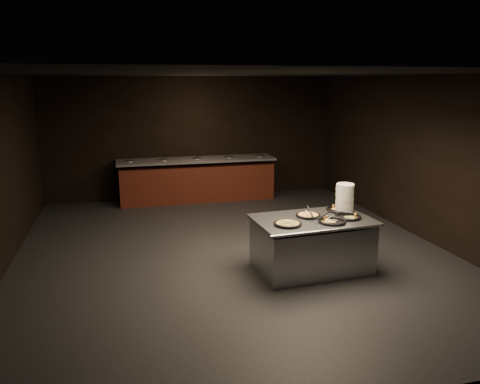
% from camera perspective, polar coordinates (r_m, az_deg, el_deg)
% --- Properties ---
extents(room, '(7.02, 8.02, 2.92)m').
position_cam_1_polar(room, '(7.56, -0.99, 3.17)').
color(room, black).
rests_on(room, ground).
extents(salad_bar, '(3.70, 0.83, 1.18)m').
position_cam_1_polar(salad_bar, '(11.18, -5.23, 1.20)').
color(salad_bar, '#592215').
rests_on(salad_bar, ground).
extents(serving_counter, '(1.77, 1.20, 0.82)m').
position_cam_1_polar(serving_counter, '(7.12, 8.74, -6.47)').
color(serving_counter, '#A8ABB0').
rests_on(serving_counter, ground).
extents(plate_stack, '(0.27, 0.27, 0.44)m').
position_cam_1_polar(plate_stack, '(7.38, 12.64, -0.72)').
color(plate_stack, silver).
rests_on(plate_stack, serving_counter).
extents(pan_veggie_whole, '(0.40, 0.40, 0.04)m').
position_cam_1_polar(pan_veggie_whole, '(6.63, 5.83, -3.87)').
color(pan_veggie_whole, black).
rests_on(pan_veggie_whole, serving_counter).
extents(pan_cheese_whole, '(0.37, 0.37, 0.04)m').
position_cam_1_polar(pan_cheese_whole, '(7.07, 8.31, -2.82)').
color(pan_cheese_whole, black).
rests_on(pan_cheese_whole, serving_counter).
extents(pan_cheese_slices_a, '(0.39, 0.39, 0.04)m').
position_cam_1_polar(pan_cheese_slices_a, '(7.46, 11.94, -2.12)').
color(pan_cheese_slices_a, black).
rests_on(pan_cheese_slices_a, serving_counter).
extents(pan_cheese_slices_b, '(0.40, 0.40, 0.04)m').
position_cam_1_polar(pan_cheese_slices_b, '(6.84, 11.18, -3.52)').
color(pan_cheese_slices_b, black).
rests_on(pan_cheese_slices_b, serving_counter).
extents(pan_veggie_slices, '(0.39, 0.39, 0.04)m').
position_cam_1_polar(pan_veggie_slices, '(7.11, 13.00, -2.95)').
color(pan_veggie_slices, black).
rests_on(pan_veggie_slices, serving_counter).
extents(server_left, '(0.11, 0.36, 0.17)m').
position_cam_1_polar(server_left, '(6.97, 8.39, -2.52)').
color(server_left, '#A8ABB0').
rests_on(server_left, serving_counter).
extents(server_right, '(0.32, 0.09, 0.15)m').
position_cam_1_polar(server_right, '(6.82, 10.45, -3.02)').
color(server_right, '#A8ABB0').
rests_on(server_right, serving_counter).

